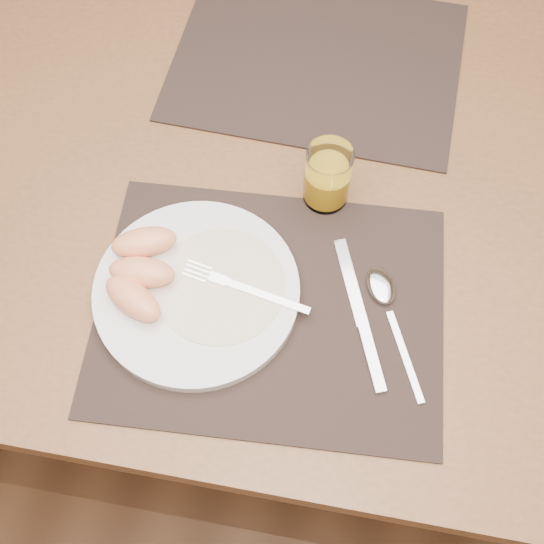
{
  "coord_description": "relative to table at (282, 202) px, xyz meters",
  "views": [
    {
      "loc": [
        0.09,
        -0.58,
        1.57
      ],
      "look_at": [
        0.02,
        -0.18,
        0.77
      ],
      "focal_mm": 45.0,
      "sensor_mm": 36.0,
      "label": 1
    }
  ],
  "objects": [
    {
      "name": "placemat_near",
      "position": [
        0.02,
        -0.22,
        0.09
      ],
      "size": [
        0.47,
        0.38,
        0.0
      ],
      "primitive_type": "cube",
      "rotation": [
        0.0,
        0.0,
        0.06
      ],
      "color": "#2E211D",
      "rests_on": "table"
    },
    {
      "name": "plate",
      "position": [
        -0.08,
        -0.22,
        0.1
      ],
      "size": [
        0.27,
        0.27,
        0.02
      ],
      "primitive_type": "cylinder",
      "color": "white",
      "rests_on": "placemat_near"
    },
    {
      "name": "fork",
      "position": [
        -0.03,
        -0.2,
        0.11
      ],
      "size": [
        0.17,
        0.05,
        0.0
      ],
      "color": "silver",
      "rests_on": "plate"
    },
    {
      "name": "juice_glass",
      "position": [
        0.07,
        -0.03,
        0.13
      ],
      "size": [
        0.06,
        0.06,
        0.1
      ],
      "color": "white",
      "rests_on": "placemat_near"
    },
    {
      "name": "placemat_far",
      "position": [
        0.02,
        0.22,
        0.09
      ],
      "size": [
        0.46,
        0.37,
        0.0
      ],
      "primitive_type": "cube",
      "rotation": [
        0.0,
        0.0,
        -0.04
      ],
      "color": "#2E211D",
      "rests_on": "table"
    },
    {
      "name": "plate_dressing",
      "position": [
        -0.05,
        -0.21,
        0.1
      ],
      "size": [
        0.17,
        0.17,
        0.0
      ],
      "color": "white",
      "rests_on": "plate"
    },
    {
      "name": "table",
      "position": [
        0.0,
        0.0,
        0.0
      ],
      "size": [
        1.4,
        0.9,
        0.75
      ],
      "color": "brown",
      "rests_on": "ground"
    },
    {
      "name": "ground",
      "position": [
        0.0,
        0.0,
        -0.67
      ],
      "size": [
        5.0,
        5.0,
        0.0
      ],
      "primitive_type": "plane",
      "color": "brown",
      "rests_on": "ground"
    },
    {
      "name": "grapefruit_wedges",
      "position": [
        -0.15,
        -0.21,
        0.12
      ],
      "size": [
        0.1,
        0.16,
        0.03
      ],
      "color": "#FF9C68",
      "rests_on": "plate"
    },
    {
      "name": "knife",
      "position": [
        0.14,
        -0.22,
        0.09
      ],
      "size": [
        0.09,
        0.21,
        0.01
      ],
      "color": "silver",
      "rests_on": "placemat_near"
    },
    {
      "name": "spoon",
      "position": [
        0.17,
        -0.18,
        0.09
      ],
      "size": [
        0.1,
        0.18,
        0.01
      ],
      "color": "silver",
      "rests_on": "placemat_near"
    }
  ]
}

